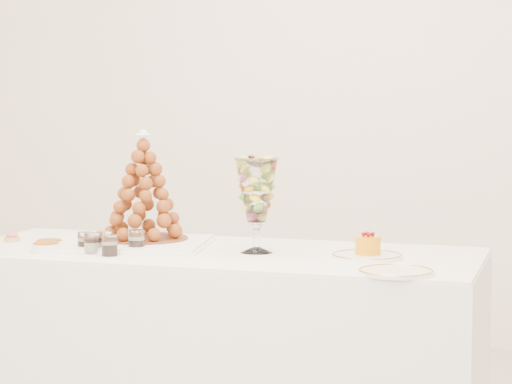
% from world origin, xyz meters
% --- Properties ---
extents(buffet_table, '(1.92, 0.83, 0.72)m').
position_xyz_m(buffet_table, '(-0.13, 0.27, 0.36)').
color(buffet_table, white).
rests_on(buffet_table, ground).
extents(lace_tray, '(0.62, 0.49, 0.02)m').
position_xyz_m(lace_tray, '(-0.48, 0.30, 0.73)').
color(lace_tray, white).
rests_on(lace_tray, buffet_table).
extents(macaron_vase, '(0.15, 0.15, 0.33)m').
position_xyz_m(macaron_vase, '(0.02, 0.26, 0.93)').
color(macaron_vase, white).
rests_on(macaron_vase, buffet_table).
extents(cake_plate, '(0.25, 0.25, 0.01)m').
position_xyz_m(cake_plate, '(0.42, 0.24, 0.72)').
color(cake_plate, white).
rests_on(cake_plate, buffet_table).
extents(spare_plate, '(0.24, 0.24, 0.01)m').
position_xyz_m(spare_plate, '(0.56, -0.05, 0.72)').
color(spare_plate, white).
rests_on(spare_plate, buffet_table).
extents(pink_tart, '(0.06, 0.06, 0.04)m').
position_xyz_m(pink_tart, '(-0.95, 0.28, 0.73)').
color(pink_tart, tan).
rests_on(pink_tart, buffet_table).
extents(verrine_a, '(0.07, 0.07, 0.07)m').
position_xyz_m(verrine_a, '(-0.57, 0.13, 0.75)').
color(verrine_a, white).
rests_on(verrine_a, buffet_table).
extents(verrine_b, '(0.06, 0.06, 0.07)m').
position_xyz_m(verrine_b, '(-0.50, 0.13, 0.75)').
color(verrine_b, white).
rests_on(verrine_b, buffet_table).
extents(verrine_c, '(0.07, 0.07, 0.08)m').
position_xyz_m(verrine_c, '(-0.39, 0.17, 0.76)').
color(verrine_c, white).
rests_on(verrine_c, buffet_table).
extents(verrine_d, '(0.07, 0.07, 0.07)m').
position_xyz_m(verrine_d, '(-0.53, 0.09, 0.75)').
color(verrine_d, white).
rests_on(verrine_d, buffet_table).
extents(verrine_e, '(0.06, 0.06, 0.07)m').
position_xyz_m(verrine_e, '(-0.45, 0.05, 0.75)').
color(verrine_e, white).
rests_on(verrine_e, buffet_table).
extents(ramekin_back, '(0.10, 0.10, 0.03)m').
position_xyz_m(ramekin_back, '(-0.72, 0.14, 0.73)').
color(ramekin_back, white).
rests_on(ramekin_back, buffet_table).
extents(ramekin_front, '(0.10, 0.10, 0.03)m').
position_xyz_m(ramekin_front, '(-0.70, 0.07, 0.73)').
color(ramekin_front, white).
rests_on(ramekin_front, buffet_table).
extents(croquembouche, '(0.33, 0.33, 0.41)m').
position_xyz_m(croquembouche, '(-0.44, 0.36, 0.94)').
color(croquembouche, brown).
rests_on(croquembouche, lace_tray).
extents(mousse_cake, '(0.09, 0.09, 0.08)m').
position_xyz_m(mousse_cake, '(0.42, 0.25, 0.76)').
color(mousse_cake, orange).
rests_on(mousse_cake, cake_plate).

